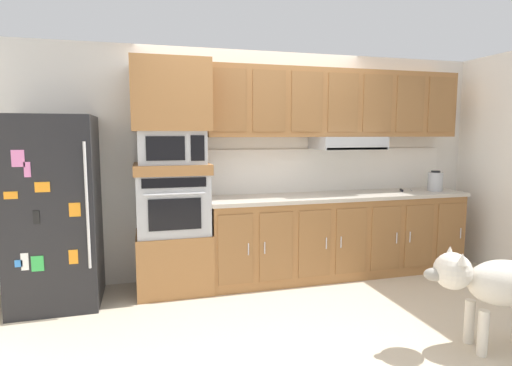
# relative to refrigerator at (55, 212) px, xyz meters

# --- Properties ---
(ground_plane) EXTENTS (9.60, 9.60, 0.00)m
(ground_plane) POSITION_rel_refrigerator_xyz_m (2.01, -0.68, -0.88)
(ground_plane) COLOR beige
(back_kitchen_wall) EXTENTS (6.20, 0.12, 2.50)m
(back_kitchen_wall) POSITION_rel_refrigerator_xyz_m (2.01, 0.43, 0.37)
(back_kitchen_wall) COLOR silver
(back_kitchen_wall) RESTS_ON ground
(refrigerator) EXTENTS (0.76, 0.73, 1.76)m
(refrigerator) POSITION_rel_refrigerator_xyz_m (0.00, 0.00, 0.00)
(refrigerator) COLOR black
(refrigerator) RESTS_ON ground
(oven_base_cabinet) EXTENTS (0.74, 0.62, 0.60)m
(oven_base_cabinet) POSITION_rel_refrigerator_xyz_m (1.08, 0.07, -0.58)
(oven_base_cabinet) COLOR #996638
(oven_base_cabinet) RESTS_ON ground
(built_in_oven) EXTENTS (0.70, 0.62, 0.60)m
(built_in_oven) POSITION_rel_refrigerator_xyz_m (1.08, 0.07, 0.02)
(built_in_oven) COLOR #A8AAAF
(built_in_oven) RESTS_ON oven_base_cabinet
(appliance_mid_shelf) EXTENTS (0.74, 0.62, 0.10)m
(appliance_mid_shelf) POSITION_rel_refrigerator_xyz_m (1.08, 0.07, 0.37)
(appliance_mid_shelf) COLOR #996638
(appliance_mid_shelf) RESTS_ON built_in_oven
(microwave) EXTENTS (0.64, 0.54, 0.32)m
(microwave) POSITION_rel_refrigerator_xyz_m (1.08, 0.07, 0.58)
(microwave) COLOR #A8AAAF
(microwave) RESTS_ON appliance_mid_shelf
(appliance_upper_cabinet) EXTENTS (0.74, 0.62, 0.68)m
(appliance_upper_cabinet) POSITION_rel_refrigerator_xyz_m (1.08, 0.07, 1.08)
(appliance_upper_cabinet) COLOR #996638
(appliance_upper_cabinet) RESTS_ON microwave
(lower_cabinet_run) EXTENTS (2.94, 0.63, 0.88)m
(lower_cabinet_run) POSITION_rel_refrigerator_xyz_m (2.92, 0.07, -0.44)
(lower_cabinet_run) COLOR #996638
(lower_cabinet_run) RESTS_ON ground
(countertop_slab) EXTENTS (2.98, 0.64, 0.04)m
(countertop_slab) POSITION_rel_refrigerator_xyz_m (2.92, 0.07, 0.02)
(countertop_slab) COLOR #BCB2A3
(countertop_slab) RESTS_ON lower_cabinet_run
(backsplash_panel) EXTENTS (2.98, 0.02, 0.50)m
(backsplash_panel) POSITION_rel_refrigerator_xyz_m (2.92, 0.36, 0.29)
(backsplash_panel) COLOR silver
(backsplash_panel) RESTS_ON countertop_slab
(upper_cabinet_with_hood) EXTENTS (2.94, 0.48, 0.88)m
(upper_cabinet_with_hood) POSITION_rel_refrigerator_xyz_m (2.93, 0.19, 1.02)
(upper_cabinet_with_hood) COLOR #996638
(upper_cabinet_with_hood) RESTS_ON backsplash_panel
(screwdriver) EXTENTS (0.16, 0.15, 0.03)m
(screwdriver) POSITION_rel_refrigerator_xyz_m (3.75, 0.09, 0.05)
(screwdriver) COLOR black
(screwdriver) RESTS_ON countertop_slab
(electric_kettle) EXTENTS (0.17, 0.17, 0.24)m
(electric_kettle) POSITION_rel_refrigerator_xyz_m (4.14, 0.02, 0.15)
(electric_kettle) COLOR #A8AAAF
(electric_kettle) RESTS_ON countertop_slab
(dog) EXTENTS (1.03, 0.46, 0.76)m
(dog) POSITION_rel_refrigerator_xyz_m (3.24, -1.75, -0.38)
(dog) COLOR beige
(dog) RESTS_ON ground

